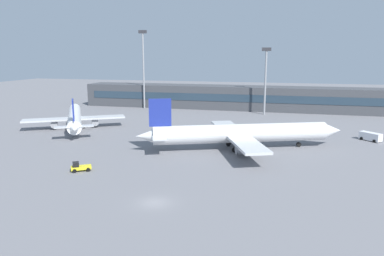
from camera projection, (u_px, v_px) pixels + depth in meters
ground_plane at (210, 141)px, 90.94m from camera, size 400.00×400.00×0.00m
terminal_building at (239, 98)px, 143.18m from camera, size 124.89×12.13×9.00m
airplane_near at (242, 133)px, 82.44m from camera, size 45.29×32.53×11.76m
airplane_mid at (75, 117)px, 106.98m from camera, size 26.60×36.44×10.13m
baggage_tug_yellow at (80, 167)px, 67.08m from camera, size 3.83×3.23×1.75m
service_van_white at (370, 136)px, 90.72m from camera, size 5.14×5.04×2.08m
floodlight_tower_west at (266, 76)px, 128.34m from camera, size 3.20×0.80×23.44m
floodlight_tower_east at (143, 65)px, 143.16m from camera, size 3.20×0.80×30.27m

